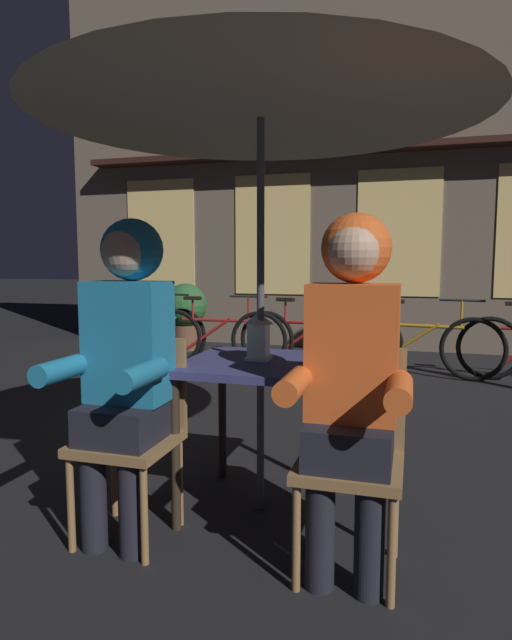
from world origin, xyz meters
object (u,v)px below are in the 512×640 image
at_px(chair_right, 352,446).
at_px(bicycle_second, 216,337).
at_px(bicycle_nearest, 147,332).
at_px(bicycle_fourth, 421,344).
at_px(person_left_hooded, 126,348).
at_px(person_right_hooded, 352,359).
at_px(potted_plant, 185,311).
at_px(lantern, 259,335).
at_px(patio_umbrella, 261,75).
at_px(bicycle_third, 309,341).
at_px(chair_left, 134,425).
at_px(cafe_table, 261,381).

xyz_separation_m(chair_right, bicycle_second, (-1.96, 3.69, -0.14)).
distance_m(bicycle_nearest, bicycle_fourth, 3.25).
relative_size(person_left_hooded, bicycle_nearest, 0.84).
height_order(person_right_hooded, potted_plant, person_right_hooded).
distance_m(person_left_hooded, bicycle_fourth, 4.07).
bearing_deg(person_left_hooded, potted_plant, 111.05).
height_order(lantern, chair_right, lantern).
relative_size(patio_umbrella, person_right_hooded, 1.65).
distance_m(patio_umbrella, chair_right, 1.68).
bearing_deg(bicycle_third, chair_left, -91.40).
xyz_separation_m(patio_umbrella, person_right_hooded, (0.48, -0.43, -1.21)).
height_order(chair_left, person_right_hooded, person_right_hooded).
relative_size(chair_left, potted_plant, 0.95).
xyz_separation_m(patio_umbrella, chair_right, (0.48, -0.37, -1.57)).
bearing_deg(cafe_table, bicycle_second, 114.02).
relative_size(bicycle_nearest, potted_plant, 1.81).
height_order(patio_umbrella, chair_right, patio_umbrella).
height_order(bicycle_third, potted_plant, potted_plant).
bearing_deg(chair_right, patio_umbrella, 142.45).
relative_size(bicycle_nearest, bicycle_third, 1.00).
xyz_separation_m(person_left_hooded, bicycle_second, (-1.00, 3.75, -0.50)).
bearing_deg(cafe_table, bicycle_third, 96.65).
xyz_separation_m(cafe_table, potted_plant, (-2.32, 4.36, -0.09)).
distance_m(chair_right, person_right_hooded, 0.36).
bearing_deg(potted_plant, bicycle_fourth, -17.09).
relative_size(person_left_hooded, potted_plant, 1.52).
bearing_deg(lantern, person_right_hooded, -41.74).
bearing_deg(patio_umbrella, person_right_hooded, -41.57).
xyz_separation_m(bicycle_nearest, potted_plant, (0.13, 0.85, 0.20)).
bearing_deg(patio_umbrella, chair_right, -37.55).
height_order(chair_right, bicycle_third, chair_right).
relative_size(lantern, person_left_hooded, 0.17).
bearing_deg(person_right_hooded, patio_umbrella, 138.43).
bearing_deg(bicycle_second, bicycle_fourth, 2.05).
bearing_deg(bicycle_third, bicycle_fourth, 3.16).
height_order(bicycle_nearest, potted_plant, potted_plant).
distance_m(cafe_table, patio_umbrella, 1.42).
height_order(bicycle_fourth, potted_plant, potted_plant).
height_order(person_right_hooded, bicycle_third, person_right_hooded).
height_order(bicycle_second, bicycle_third, same).
bearing_deg(bicycle_nearest, bicycle_fourth, -1.82).
bearing_deg(chair_right, bicycle_second, 117.97).
xyz_separation_m(chair_left, bicycle_second, (-1.00, 3.69, -0.14)).
bearing_deg(potted_plant, person_right_hooded, -59.66).
bearing_deg(cafe_table, patio_umbrella, 0.00).
distance_m(person_left_hooded, person_right_hooded, 0.96).
height_order(patio_umbrella, chair_left, patio_umbrella).
xyz_separation_m(patio_umbrella, bicycle_second, (-1.48, 3.32, -1.71)).
bearing_deg(lantern, chair_left, -140.50).
relative_size(patio_umbrella, person_left_hooded, 1.65).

